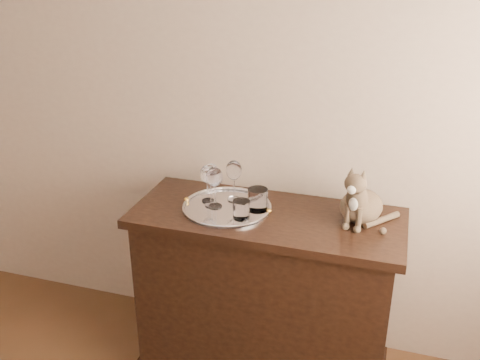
{
  "coord_description": "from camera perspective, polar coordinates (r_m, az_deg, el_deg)",
  "views": [
    {
      "loc": [
        1.11,
        -0.09,
        1.93
      ],
      "look_at": [
        0.47,
        1.95,
        0.99
      ],
      "focal_mm": 40.0,
      "sensor_mm": 36.0,
      "label": 1
    }
  ],
  "objects": [
    {
      "name": "wine_glass_c",
      "position": [
        2.38,
        -3.09,
        -0.52
      ],
      "size": [
        0.08,
        0.08,
        0.2
      ],
      "primitive_type": null,
      "color": "white",
      "rests_on": "tray"
    },
    {
      "name": "tumbler_a",
      "position": [
        2.29,
        0.13,
        -3.16
      ],
      "size": [
        0.07,
        0.07,
        0.08
      ],
      "primitive_type": "cylinder",
      "color": "white",
      "rests_on": "tray"
    },
    {
      "name": "tray",
      "position": [
        2.4,
        -1.41,
        -3.0
      ],
      "size": [
        0.4,
        0.4,
        0.01
      ],
      "primitive_type": "cylinder",
      "color": "silver",
      "rests_on": "sideboard"
    },
    {
      "name": "wine_glass_a",
      "position": [
        2.42,
        -3.48,
        -0.35
      ],
      "size": [
        0.07,
        0.07,
        0.18
      ],
      "primitive_type": null,
      "color": "white",
      "rests_on": "tray"
    },
    {
      "name": "tumbler_c",
      "position": [
        2.36,
        1.91,
        -2.1
      ],
      "size": [
        0.09,
        0.09,
        0.1
      ],
      "primitive_type": "cylinder",
      "color": "white",
      "rests_on": "tray"
    },
    {
      "name": "cat",
      "position": [
        2.3,
        12.96,
        -1.22
      ],
      "size": [
        0.33,
        0.31,
        0.27
      ],
      "primitive_type": null,
      "rotation": [
        0.0,
        0.0,
        -0.26
      ],
      "color": "brown",
      "rests_on": "sideboard"
    },
    {
      "name": "wall_back",
      "position": [
        2.66,
        -8.01,
        10.8
      ],
      "size": [
        4.0,
        0.1,
        2.7
      ],
      "primitive_type": "cube",
      "color": "tan",
      "rests_on": "ground"
    },
    {
      "name": "sideboard",
      "position": [
        2.58,
        2.67,
        -12.06
      ],
      "size": [
        1.2,
        0.5,
        0.85
      ],
      "primitive_type": null,
      "color": "black",
      "rests_on": "ground"
    },
    {
      "name": "wine_glass_d",
      "position": [
        2.37,
        -2.69,
        -0.78
      ],
      "size": [
        0.07,
        0.07,
        0.19
      ],
      "primitive_type": null,
      "color": "silver",
      "rests_on": "tray"
    },
    {
      "name": "wine_glass_b",
      "position": [
        2.43,
        -0.66,
        -0.04
      ],
      "size": [
        0.07,
        0.07,
        0.19
      ],
      "primitive_type": null,
      "color": "white",
      "rests_on": "tray"
    }
  ]
}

